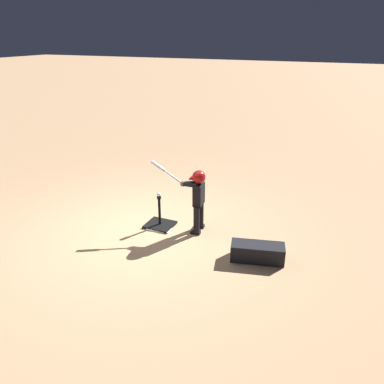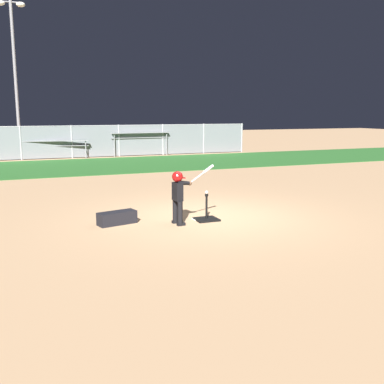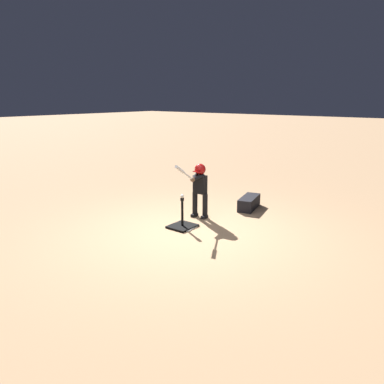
{
  "view_description": "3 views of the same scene",
  "coord_description": "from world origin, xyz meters",
  "px_view_note": "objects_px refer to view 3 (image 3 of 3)",
  "views": [
    {
      "loc": [
        -3.23,
        5.13,
        3.35
      ],
      "look_at": [
        -0.77,
        -0.45,
        0.74
      ],
      "focal_mm": 35.0,
      "sensor_mm": 36.0,
      "label": 1
    },
    {
      "loc": [
        -4.13,
        -9.41,
        2.42
      ],
      "look_at": [
        -0.65,
        -0.65,
        0.74
      ],
      "focal_mm": 42.0,
      "sensor_mm": 36.0,
      "label": 2
    },
    {
      "loc": [
        5.25,
        4.2,
        2.53
      ],
      "look_at": [
        -0.62,
        -0.43,
        0.62
      ],
      "focal_mm": 35.0,
      "sensor_mm": 36.0,
      "label": 3
    }
  ],
  "objects_px": {
    "batting_tee": "(182,224)",
    "equipment_bag": "(249,203)",
    "batter_child": "(199,184)",
    "baseball": "(182,196)"
  },
  "relations": [
    {
      "from": "batting_tee",
      "to": "equipment_bag",
      "type": "distance_m",
      "value": 2.0
    },
    {
      "from": "batter_child",
      "to": "baseball",
      "type": "height_order",
      "value": "batter_child"
    },
    {
      "from": "baseball",
      "to": "batter_child",
      "type": "bearing_deg",
      "value": -170.69
    },
    {
      "from": "batting_tee",
      "to": "batter_child",
      "type": "distance_m",
      "value": 0.98
    },
    {
      "from": "equipment_bag",
      "to": "baseball",
      "type": "bearing_deg",
      "value": -25.21
    },
    {
      "from": "batter_child",
      "to": "equipment_bag",
      "type": "distance_m",
      "value": 1.49
    },
    {
      "from": "batting_tee",
      "to": "baseball",
      "type": "bearing_deg",
      "value": -90.0
    },
    {
      "from": "batting_tee",
      "to": "baseball",
      "type": "distance_m",
      "value": 0.58
    },
    {
      "from": "batting_tee",
      "to": "batter_child",
      "type": "bearing_deg",
      "value": -170.69
    },
    {
      "from": "batter_child",
      "to": "equipment_bag",
      "type": "height_order",
      "value": "batter_child"
    }
  ]
}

